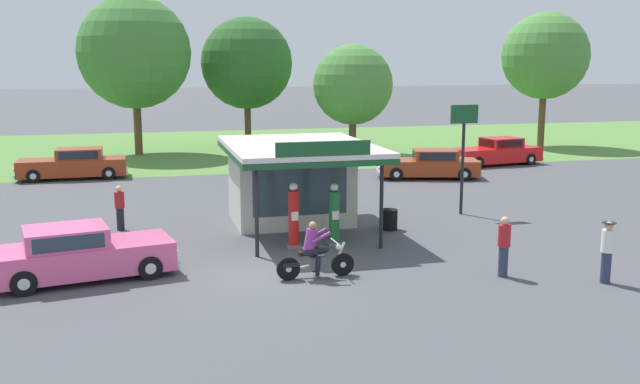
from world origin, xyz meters
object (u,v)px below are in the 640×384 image
Objects in this scene: roadside_pole_sign at (463,139)px; featured_classic_sedan at (81,254)px; bystander_admiring_sedan at (607,250)px; spare_tire_stack at (389,219)px; parked_car_second_row_spare at (429,165)px; parked_car_back_row_centre_right at (74,165)px; motorcycle_with_rider at (314,255)px; gas_pump_nearside at (294,218)px; bystander_leaning_by_kiosk at (120,207)px; bystander_strolling_foreground at (504,245)px; parked_car_back_row_centre_left at (291,170)px; parked_car_back_row_far_left at (496,153)px; gas_pump_offside at (334,217)px.

featured_classic_sedan is at bearing -159.45° from roadside_pole_sign.
spare_tire_stack is at bearing 116.24° from bystander_admiring_sedan.
parked_car_back_row_centre_right reaches higher than parked_car_second_row_spare.
parked_car_second_row_spare is (9.67, 14.89, 0.02)m from motorcycle_with_rider.
bystander_admiring_sedan reaches higher than spare_tire_stack.
bystander_admiring_sedan is at bearing -63.76° from spare_tire_stack.
motorcycle_with_rider is at bearing -92.47° from gas_pump_nearside.
motorcycle_with_rider reaches higher than parked_car_back_row_centre_right.
motorcycle_with_rider reaches higher than featured_classic_sedan.
bystander_strolling_foreground is (10.30, -8.20, 0.06)m from bystander_leaning_by_kiosk.
roadside_pole_sign is (-2.21, -8.32, 2.24)m from parked_car_second_row_spare.
bystander_leaning_by_kiosk is 0.94× the size of bystander_admiring_sedan.
roadside_pole_sign reaches higher than parked_car_back_row_centre_left.
bystander_leaning_by_kiosk is 9.42m from spare_tire_stack.
bystander_admiring_sedan is at bearing -90.36° from roadside_pole_sign.
roadside_pole_sign is 4.73m from spare_tire_stack.
bystander_strolling_foreground reaches higher than motorcycle_with_rider.
parked_car_back_row_far_left is (5.61, 3.46, 0.03)m from parked_car_second_row_spare.
bystander_leaning_by_kiosk reaches higher than parked_car_second_row_spare.
motorcycle_with_rider is 0.40× the size of parked_car_back_row_centre_right.
gas_pump_nearside reaches higher than featured_classic_sedan.
parked_car_back_row_centre_left is 10.33m from spare_tire_stack.
parked_car_back_row_centre_right is 18.52m from spare_tire_stack.
featured_classic_sedan reaches higher than parked_car_back_row_centre_left.
gas_pump_nearside is 17.77m from parked_car_back_row_centre_right.
parked_car_back_row_far_left is 3.57× the size of bystander_leaning_by_kiosk.
gas_pump_offside is at bearing 136.61° from bystander_admiring_sedan.
parked_car_back_row_far_left is at bearing 14.48° from parked_car_back_row_centre_left.
bystander_leaning_by_kiosk is (0.88, 5.58, 0.14)m from featured_classic_sedan.
parked_car_second_row_spare is at bearing 60.10° from spare_tire_stack.
motorcycle_with_rider is at bearing -138.64° from roadside_pole_sign.
parked_car_back_row_centre_left is at bearing 84.72° from gas_pump_offside.
parked_car_back_row_far_left reaches higher than parked_car_back_row_centre_right.
spare_tire_stack is at bearing 101.00° from bystander_strolling_foreground.
bystander_admiring_sedan is at bearing -97.49° from parked_car_second_row_spare.
parked_car_back_row_centre_right is at bearing 116.59° from gas_pump_nearside.
gas_pump_nearside is at bearing 137.86° from bystander_strolling_foreground.
motorcycle_with_rider is 1.30× the size of bystander_strolling_foreground.
bystander_admiring_sedan is (12.66, -9.38, 0.07)m from bystander_leaning_by_kiosk.
gas_pump_nearside is 0.50× the size of roadside_pole_sign.
gas_pump_nearside is 6.53m from featured_classic_sedan.
gas_pump_offside is at bearing 128.91° from bystander_strolling_foreground.
parked_car_back_row_centre_left is (8.68, 13.59, -0.02)m from featured_classic_sedan.
featured_classic_sedan reaches higher than parked_car_second_row_spare.
roadside_pole_sign is at bearing -104.85° from parked_car_second_row_spare.
roadside_pole_sign is at bearing 41.36° from motorcycle_with_rider.
parked_car_back_row_centre_left is at bearing 120.04° from roadside_pole_sign.
roadside_pole_sign reaches higher than parked_car_second_row_spare.
spare_tire_stack is at bearing 32.33° from gas_pump_offside.
parked_car_second_row_spare is (15.80, 13.41, -0.01)m from featured_classic_sedan.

